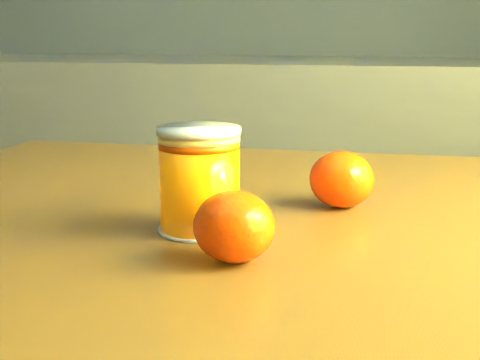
# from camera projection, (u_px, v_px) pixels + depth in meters

# --- Properties ---
(kitchen_counter) EXTENTS (3.15, 0.60, 0.90)m
(kitchen_counter) POSITION_uv_depth(u_px,v_px,m) (57.00, 202.00, 2.12)
(kitchen_counter) COLOR #56575B
(kitchen_counter) RESTS_ON ground
(table) EXTENTS (1.08, 0.76, 0.81)m
(table) POSITION_uv_depth(u_px,v_px,m) (357.00, 331.00, 0.62)
(table) COLOR brown
(table) RESTS_ON ground
(juice_glass) EXTENTS (0.07, 0.07, 0.09)m
(juice_glass) POSITION_uv_depth(u_px,v_px,m) (200.00, 180.00, 0.58)
(juice_glass) COLOR orange
(juice_glass) RESTS_ON table
(orange_front) EXTENTS (0.06, 0.06, 0.05)m
(orange_front) POSITION_uv_depth(u_px,v_px,m) (234.00, 226.00, 0.50)
(orange_front) COLOR #FF4105
(orange_front) RESTS_ON table
(orange_back) EXTENTS (0.08, 0.08, 0.06)m
(orange_back) POSITION_uv_depth(u_px,v_px,m) (342.00, 179.00, 0.66)
(orange_back) COLOR #FF4105
(orange_back) RESTS_ON table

